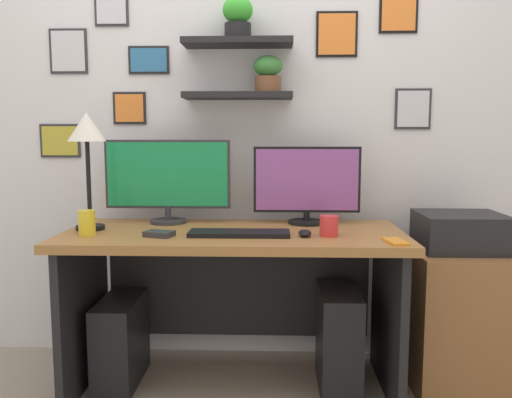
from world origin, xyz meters
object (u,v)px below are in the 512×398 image
object	(u,v)px
monitor_left	(168,178)
coffee_mug	(329,226)
keyboard	(239,233)
water_cup	(87,223)
printer	(460,232)
computer_mouse	(305,233)
computer_tower_left	(121,341)
scissors_tray	(159,234)
monitor_right	(307,184)
drawer_cabinet	(456,317)
cell_phone	(396,241)
computer_tower_right	(338,339)
desk	(235,273)
desk_lamp	(87,137)

from	to	relation	value
monitor_left	coffee_mug	bearing A→B (deg)	-23.04
keyboard	coffee_mug	world-z (taller)	coffee_mug
water_cup	printer	bearing A→B (deg)	6.55
computer_mouse	computer_tower_left	distance (m)	1.04
keyboard	scissors_tray	bearing A→B (deg)	-174.06
scissors_tray	printer	distance (m)	1.38
monitor_right	coffee_mug	world-z (taller)	monitor_right
drawer_cabinet	cell_phone	bearing A→B (deg)	-139.98
coffee_mug	water_cup	xyz separation A→B (m)	(-1.06, -0.01, 0.01)
monitor_right	computer_mouse	bearing A→B (deg)	-94.60
cell_phone	scissors_tray	bearing A→B (deg)	164.93
printer	computer_tower_right	world-z (taller)	printer
computer_mouse	computer_tower_left	size ratio (longest dim) A/B	0.22
computer_mouse	water_cup	xyz separation A→B (m)	(-0.95, -0.00, 0.04)
desk	computer_tower_left	xyz separation A→B (m)	(-0.55, -0.02, -0.33)
scissors_tray	drawer_cabinet	size ratio (longest dim) A/B	0.18
water_cup	drawer_cabinet	world-z (taller)	water_cup
scissors_tray	printer	xyz separation A→B (m)	(1.36, 0.21, -0.02)
computer_tower_right	scissors_tray	bearing A→B (deg)	-169.23
desk	desk_lamp	xyz separation A→B (m)	(-0.67, -0.04, 0.64)
computer_mouse	water_cup	distance (m)	0.95
computer_tower_left	printer	bearing A→B (deg)	1.41
desk_lamp	computer_tower_left	xyz separation A→B (m)	(0.12, 0.02, -0.97)
cell_phone	drawer_cabinet	size ratio (longest dim) A/B	0.21
water_cup	computer_tower_left	size ratio (longest dim) A/B	0.27
computer_tower_left	computer_tower_right	size ratio (longest dim) A/B	0.86
cell_phone	water_cup	size ratio (longest dim) A/B	1.27
monitor_left	coffee_mug	xyz separation A→B (m)	(0.77, -0.33, -0.18)
monitor_right	computer_tower_right	size ratio (longest dim) A/B	1.10
keyboard	monitor_left	bearing A→B (deg)	139.23
scissors_tray	drawer_cabinet	distance (m)	1.44
monitor_right	cell_phone	bearing A→B (deg)	-53.66
monitor_right	printer	world-z (taller)	monitor_right
monitor_left	water_cup	world-z (taller)	monitor_left
desk	computer_mouse	xyz separation A→B (m)	(0.32, -0.17, 0.23)
keyboard	printer	bearing A→B (deg)	9.97
cell_phone	desk	bearing A→B (deg)	147.17
desk_lamp	drawer_cabinet	size ratio (longest dim) A/B	0.82
water_cup	computer_tower_left	xyz separation A→B (m)	(0.09, 0.15, -0.60)
computer_mouse	water_cup	world-z (taller)	water_cup
scissors_tray	printer	size ratio (longest dim) A/B	0.32
cell_phone	desk_lamp	bearing A→B (deg)	159.76
desk_lamp	computer_tower_left	size ratio (longest dim) A/B	1.31
computer_mouse	drawer_cabinet	size ratio (longest dim) A/B	0.14
coffee_mug	desk_lamp	bearing A→B (deg)	173.54
computer_tower_right	keyboard	bearing A→B (deg)	-165.67
coffee_mug	printer	xyz separation A→B (m)	(0.63, 0.18, -0.05)
water_cup	computer_tower_right	xyz separation A→B (m)	(1.12, 0.13, -0.57)
drawer_cabinet	water_cup	bearing A→B (deg)	-173.45
desk_lamp	computer_tower_right	bearing A→B (deg)	-0.32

